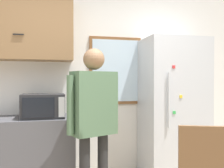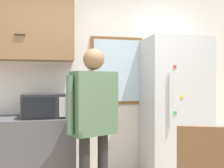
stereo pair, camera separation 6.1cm
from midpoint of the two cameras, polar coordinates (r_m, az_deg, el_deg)
back_wall at (r=3.48m, az=-5.79°, el=0.83°), size 6.00×0.06×2.70m
microwave at (r=3.08m, az=-15.98°, el=-4.81°), size 0.49×0.40×0.28m
person at (r=2.60m, az=-4.84°, el=-6.26°), size 0.57×0.37×1.68m
refrigerator at (r=3.49m, az=13.31°, el=-5.68°), size 0.82×0.65×1.91m
window at (r=3.51m, az=0.29°, el=3.07°), size 0.74×0.05×0.94m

